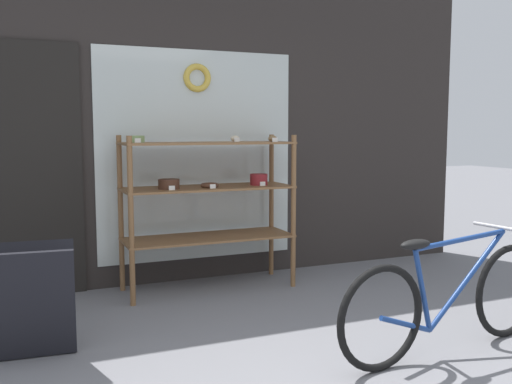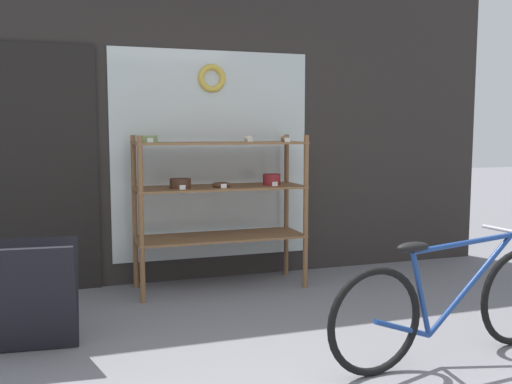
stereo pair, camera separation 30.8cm
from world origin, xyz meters
name	(u,v)px [view 2 (the right image)]	position (x,y,z in m)	size (l,w,h in m)	color
storefront_facade	(186,108)	(-0.03, 3.00, 1.58)	(6.19, 0.13, 3.22)	#2D2826
display_case	(220,191)	(0.18, 2.61, 0.86)	(1.46, 0.51, 1.34)	brown
bicycle	(450,304)	(1.10, 0.65, 0.34)	(1.74, 0.46, 0.76)	black
sandwich_board	(30,297)	(-1.32, 1.58, 0.35)	(0.59, 0.43, 0.69)	black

